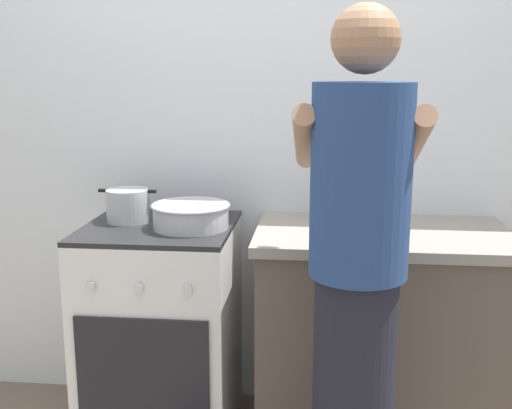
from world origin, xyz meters
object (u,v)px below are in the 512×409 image
object	(u,v)px
pot	(128,205)
mixing_bowl	(191,215)
stove_range	(162,329)
person	(357,286)
utensil_crock	(326,199)

from	to	relation	value
pot	mixing_bowl	size ratio (longest dim) A/B	0.78
stove_range	pot	distance (m)	0.54
person	utensil_crock	bearing A→B (deg)	97.59
stove_range	pot	bearing A→B (deg)	160.87
mixing_bowl	person	bearing A→B (deg)	-39.53
utensil_crock	person	world-z (taller)	person
stove_range	pot	xyz separation A→B (m)	(-0.14, 0.05, 0.52)
pot	stove_range	bearing A→B (deg)	-19.13
pot	person	size ratio (longest dim) A/B	0.14
mixing_bowl	utensil_crock	xyz separation A→B (m)	(0.53, 0.19, 0.03)
person	pot	bearing A→B (deg)	146.63
pot	utensil_crock	bearing A→B (deg)	7.90
stove_range	mixing_bowl	xyz separation A→B (m)	(0.14, -0.03, 0.50)
pot	utensil_crock	xyz separation A→B (m)	(0.81, 0.11, 0.02)
pot	utensil_crock	world-z (taller)	utensil_crock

